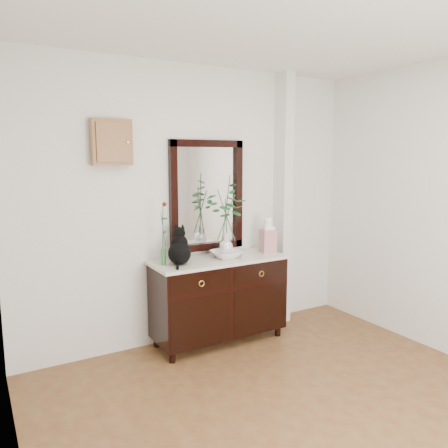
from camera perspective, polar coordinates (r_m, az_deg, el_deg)
ground_plane at (r=3.26m, az=14.45°, el=-25.75°), size 3.60×4.00×0.02m
wall_back at (r=4.34m, az=-3.47°, el=2.46°), size 3.60×0.04×2.70m
pilaster at (r=4.81m, az=7.68°, el=3.01°), size 0.12×0.20×2.70m
sideboard at (r=4.36m, az=-0.67°, el=-9.30°), size 1.33×0.52×0.82m
wall_mirror at (r=4.37m, az=-2.23°, el=3.70°), size 0.80×0.06×1.10m
key_cabinet at (r=3.97m, az=-14.48°, el=10.29°), size 0.35×0.10×0.40m
cat at (r=4.01m, az=-5.85°, el=-2.83°), size 0.34×0.37×0.34m
lotus_bowl at (r=4.26m, az=0.28°, el=-3.98°), size 0.30×0.30×0.07m
vase_branches at (r=4.19m, az=0.29°, el=1.13°), size 0.49×0.49×0.80m
bud_vase_rose at (r=3.97m, az=-7.98°, el=-1.22°), size 0.09×0.09×0.59m
ginger_jar at (r=4.51m, az=5.74°, el=-1.31°), size 0.16×0.16×0.38m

